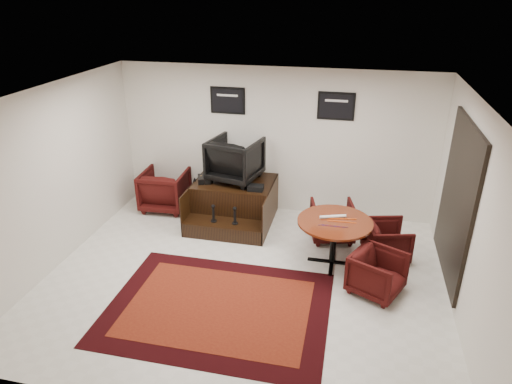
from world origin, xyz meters
TOP-DOWN VIEW (x-y plane):
  - ground at (0.00, 0.00)m, footprint 6.00×6.00m
  - room_shell at (0.41, 0.12)m, footprint 6.02×5.02m
  - area_rug at (-0.18, -0.75)m, footprint 3.05×2.29m
  - shine_podium at (-0.65, 1.87)m, footprint 1.48×1.52m
  - shine_chair at (-0.65, 2.02)m, footprint 1.02×0.98m
  - shoes_pair at (-1.19, 1.79)m, footprint 0.32×0.36m
  - polish_kit at (-0.18, 1.62)m, footprint 0.28×0.20m
  - umbrella_black at (-1.49, 1.77)m, footprint 0.31×0.12m
  - umbrella_hooked at (-1.52, 1.81)m, footprint 0.32×0.12m
  - armchair_side at (-2.12, 2.04)m, footprint 0.89×0.83m
  - meeting_table at (1.29, 0.75)m, footprint 1.17×1.17m
  - table_chair_back at (1.22, 1.56)m, footprint 0.85×0.81m
  - table_chair_window at (2.13, 1.11)m, footprint 0.77×0.80m
  - table_chair_corner at (1.96, 0.11)m, footprint 0.88×0.90m
  - paper_roll at (1.25, 0.84)m, footprint 0.41×0.18m
  - table_clutter at (1.36, 0.73)m, footprint 0.57×0.34m

SIDE VIEW (x-z plane):
  - ground at x=0.00m, z-range 0.00..0.00m
  - area_rug at x=-0.18m, z-range 0.00..0.01m
  - table_chair_window at x=2.13m, z-range 0.00..0.69m
  - shine_podium at x=-0.65m, z-range -0.03..0.73m
  - table_chair_corner at x=1.96m, z-range 0.00..0.70m
  - table_chair_back at x=1.22m, z-range 0.00..0.74m
  - umbrella_black at x=-1.49m, z-range 0.00..0.84m
  - umbrella_hooked at x=-1.52m, z-range 0.00..0.85m
  - armchair_side at x=-2.12m, z-range 0.00..0.88m
  - meeting_table at x=1.29m, z-range 0.29..1.06m
  - table_clutter at x=1.36m, z-range 0.77..0.78m
  - paper_roll at x=1.25m, z-range 0.77..0.82m
  - polish_kit at x=-0.18m, z-range 0.76..0.86m
  - shoes_pair at x=-1.19m, z-range 0.76..0.87m
  - shine_chair at x=-0.65m, z-range 0.76..1.65m
  - room_shell at x=0.41m, z-range 0.38..3.19m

